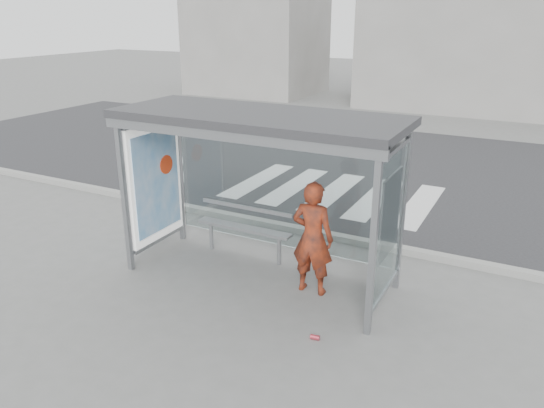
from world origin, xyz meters
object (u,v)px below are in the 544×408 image
Objects in this scene: person at (313,238)px; soda_can at (315,337)px; bus_shelter at (238,152)px; bench at (244,227)px.

soda_can is (0.55, -1.14, -0.83)m from person.
bench is at bearing 113.98° from bus_shelter.
person is 14.63× the size of soda_can.
person is (1.27, -0.06, -1.12)m from bus_shelter.
soda_can is (1.82, -1.20, -1.95)m from bus_shelter.
bench reaches higher than soda_can.
person is 1.64m from bench.
soda_can is at bearing -33.47° from bus_shelter.
bus_shelter is 2.46× the size of bench.
bus_shelter is at bearing -66.02° from bench.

